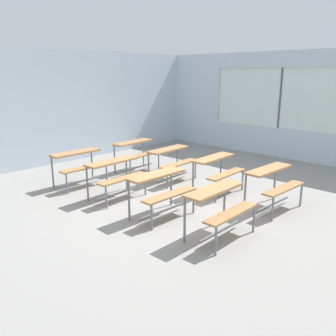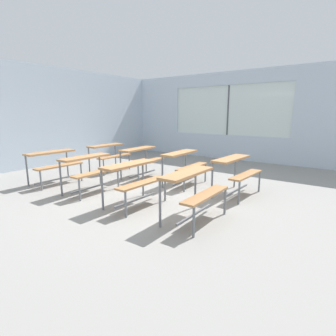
% 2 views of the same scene
% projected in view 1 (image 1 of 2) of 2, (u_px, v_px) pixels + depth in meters
% --- Properties ---
extents(ground, '(10.00, 9.00, 0.05)m').
position_uv_depth(ground, '(174.00, 206.00, 6.60)').
color(ground, gray).
extents(wall_back, '(10.00, 0.12, 3.00)m').
position_uv_depth(wall_back, '(49.00, 108.00, 9.20)').
color(wall_back, silver).
rests_on(wall_back, ground).
extents(wall_right, '(0.12, 9.00, 3.00)m').
position_uv_depth(wall_right, '(301.00, 109.00, 9.62)').
color(wall_right, silver).
rests_on(wall_right, ground).
extents(desk_bench_r0c0, '(1.11, 0.60, 0.74)m').
position_uv_depth(desk_bench_r0c0, '(220.00, 201.00, 5.15)').
color(desk_bench_r0c0, '#A87547').
rests_on(desk_bench_r0c0, ground).
extents(desk_bench_r0c1, '(1.13, 0.64, 0.74)m').
position_uv_depth(desk_bench_r0c1, '(274.00, 179.00, 6.25)').
color(desk_bench_r0c1, '#A87547').
rests_on(desk_bench_r0c1, ground).
extents(desk_bench_r1c0, '(1.11, 0.61, 0.74)m').
position_uv_depth(desk_bench_r1c0, '(161.00, 185.00, 5.92)').
color(desk_bench_r1c0, '#A87547').
rests_on(desk_bench_r1c0, ground).
extents(desk_bench_r1c1, '(1.12, 0.63, 0.74)m').
position_uv_depth(desk_bench_r1c1, '(218.00, 166.00, 7.11)').
color(desk_bench_r1c1, '#A87547').
rests_on(desk_bench_r1c1, ground).
extents(desk_bench_r2c0, '(1.12, 0.64, 0.74)m').
position_uv_depth(desk_bench_r2c0, '(116.00, 170.00, 6.80)').
color(desk_bench_r2c0, '#A87547').
rests_on(desk_bench_r2c0, ground).
extents(desk_bench_r2c1, '(1.13, 0.64, 0.74)m').
position_uv_depth(desk_bench_r2c1, '(172.00, 157.00, 7.91)').
color(desk_bench_r2c1, '#A87547').
rests_on(desk_bench_r2c1, ground).
extents(desk_bench_r3c0, '(1.10, 0.59, 0.74)m').
position_uv_depth(desk_bench_r3c0, '(79.00, 161.00, 7.58)').
color(desk_bench_r3c0, '#A87547').
rests_on(desk_bench_r3c0, ground).
extents(desk_bench_r3c1, '(1.13, 0.64, 0.74)m').
position_uv_depth(desk_bench_r3c1, '(136.00, 149.00, 8.73)').
color(desk_bench_r3c1, '#A87547').
rests_on(desk_bench_r3c1, ground).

